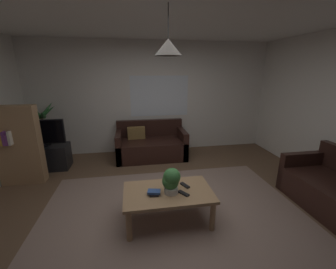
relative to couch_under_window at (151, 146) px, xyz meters
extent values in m
cube|color=brown|center=(0.11, -2.03, -0.28)|extent=(5.68, 5.02, 0.02)
cube|color=gray|center=(0.11, -2.23, -0.27)|extent=(3.69, 2.76, 0.01)
cube|color=silver|center=(0.11, 0.51, 1.04)|extent=(5.80, 0.06, 2.62)
cube|color=white|center=(0.11, -2.03, 2.36)|extent=(5.68, 5.02, 0.02)
cube|color=white|center=(0.27, 0.48, 1.09)|extent=(1.39, 0.01, 0.95)
cube|color=black|center=(0.01, -0.04, -0.06)|extent=(1.56, 0.84, 0.42)
cube|color=black|center=(0.01, 0.32, 0.35)|extent=(1.56, 0.12, 0.40)
cube|color=black|center=(-0.72, -0.04, 0.05)|extent=(0.12, 0.84, 0.64)
cube|color=black|center=(0.73, -0.04, 0.05)|extent=(0.12, 0.84, 0.64)
cube|color=brown|center=(-0.32, 0.14, 0.29)|extent=(0.40, 0.13, 0.28)
cube|color=black|center=(2.43, -2.46, -0.06)|extent=(0.84, 1.45, 0.42)
cube|color=black|center=(2.43, -1.80, 0.05)|extent=(0.84, 0.12, 0.64)
cube|color=#A87F56|center=(0.02, -2.27, 0.15)|extent=(1.15, 0.69, 0.04)
cylinder|color=#A87F56|center=(-0.50, -2.55, -0.07)|extent=(0.07, 0.07, 0.40)
cylinder|color=#A87F56|center=(0.54, -2.55, -0.07)|extent=(0.07, 0.07, 0.40)
cylinder|color=#A87F56|center=(-0.50, -1.99, -0.07)|extent=(0.07, 0.07, 0.40)
cylinder|color=#A87F56|center=(0.54, -1.99, -0.07)|extent=(0.07, 0.07, 0.40)
cube|color=black|center=(-0.17, -2.32, 0.18)|extent=(0.11, 0.11, 0.03)
cube|color=#2D4C8C|center=(-0.17, -2.32, 0.21)|extent=(0.18, 0.13, 0.03)
cube|color=black|center=(0.27, -2.18, 0.18)|extent=(0.11, 0.17, 0.02)
cube|color=black|center=(0.20, -2.37, 0.18)|extent=(0.13, 0.16, 0.02)
cylinder|color=beige|center=(0.05, -2.31, 0.21)|extent=(0.18, 0.18, 0.08)
sphere|color=#3D7F3D|center=(0.05, -2.29, 0.32)|extent=(0.22, 0.22, 0.22)
sphere|color=#3D7F3D|center=(0.06, -2.30, 0.39)|extent=(0.22, 0.22, 0.22)
cube|color=black|center=(-2.18, -0.27, -0.02)|extent=(0.90, 0.44, 0.50)
cube|color=black|center=(-2.18, -0.29, 0.52)|extent=(0.87, 0.05, 0.49)
cube|color=black|center=(-2.18, -0.32, 0.52)|extent=(0.83, 0.00, 0.45)
cube|color=black|center=(-2.18, -0.29, 0.25)|extent=(0.24, 0.16, 0.04)
cylinder|color=#B77051|center=(-2.30, 0.16, -0.12)|extent=(0.32, 0.32, 0.30)
cylinder|color=brown|center=(-2.30, 0.16, 0.39)|extent=(0.05, 0.05, 0.72)
cone|color=#2D6B33|center=(-2.16, 0.18, 0.85)|extent=(0.35, 0.14, 0.29)
cone|color=#2D6B33|center=(-2.21, 0.30, 0.87)|extent=(0.26, 0.36, 0.37)
cone|color=#2D6B33|center=(-2.46, 0.36, 0.84)|extent=(0.35, 0.49, 0.35)
cone|color=#2D6B33|center=(-2.49, 0.17, 0.83)|extent=(0.43, 0.13, 0.27)
cone|color=#2D6B33|center=(-2.38, -0.04, 0.83)|extent=(0.22, 0.47, 0.32)
cone|color=#2D6B33|center=(-2.21, 0.01, 0.81)|extent=(0.23, 0.39, 0.28)
cube|color=#A87F56|center=(-2.36, -0.81, 0.43)|extent=(0.70, 0.22, 1.40)
cube|color=#72387F|center=(-2.57, -0.93, 0.58)|extent=(0.04, 0.16, 0.17)
cube|color=gold|center=(-2.52, -0.93, 0.61)|extent=(0.04, 0.16, 0.24)
cube|color=#72387F|center=(-2.48, -0.93, 0.61)|extent=(0.04, 0.16, 0.23)
cube|color=#72387F|center=(-2.44, -0.93, 0.59)|extent=(0.04, 0.16, 0.19)
cube|color=beige|center=(-2.39, -0.93, 0.61)|extent=(0.04, 0.16, 0.23)
cylinder|color=black|center=(0.02, -2.27, 2.18)|extent=(0.01, 0.01, 0.34)
cone|color=#4C4742|center=(0.02, -2.27, 1.92)|extent=(0.30, 0.30, 0.17)
camera|label=1|loc=(-0.40, -4.72, 1.68)|focal=23.07mm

